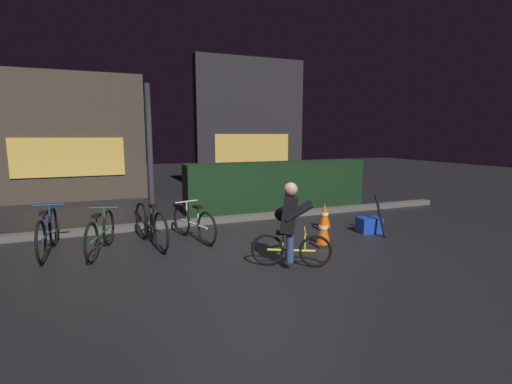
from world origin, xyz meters
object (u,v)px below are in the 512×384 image
parked_bike_center_left (151,225)px  closed_umbrella (380,216)px  parked_bike_center_right (194,223)px  blue_crate (369,225)px  traffic_cone_near (323,230)px  parked_bike_left_mid (101,233)px  cyclist (290,224)px  traffic_cone_far (325,216)px  street_post (150,165)px  parked_bike_leftmost (48,233)px

parked_bike_center_left → closed_umbrella: size_ratio=1.99×
parked_bike_center_right → blue_crate: bearing=-120.4°
parked_bike_center_left → blue_crate: parked_bike_center_left is taller
traffic_cone_near → blue_crate: (1.31, 0.40, -0.12)m
closed_umbrella → parked_bike_left_mid: bearing=92.5°
cyclist → parked_bike_left_mid: bearing=174.3°
parked_bike_left_mid → parked_bike_center_right: 1.59m
parked_bike_center_right → traffic_cone_near: size_ratio=2.61×
parked_bike_center_left → parked_bike_center_right: parked_bike_center_left is taller
traffic_cone_far → cyclist: 2.44m
parked_bike_center_right → traffic_cone_near: parked_bike_center_right is taller
cyclist → parked_bike_center_left: bearing=161.8°
parked_bike_center_right → traffic_cone_far: bearing=-110.8°
traffic_cone_far → blue_crate: traffic_cone_far is taller
traffic_cone_near → traffic_cone_far: traffic_cone_near is taller
parked_bike_center_left → parked_bike_center_right: 0.77m
parked_bike_center_left → parked_bike_center_right: bearing=-98.1°
parked_bike_left_mid → blue_crate: parked_bike_left_mid is taller
street_post → traffic_cone_far: (3.41, -0.29, -1.14)m
parked_bike_leftmost → parked_bike_left_mid: 0.84m
street_post → parked_bike_center_left: street_post is taller
parked_bike_center_right → cyclist: cyclist is taller
traffic_cone_far → parked_bike_center_left: bearing=178.5°
parked_bike_center_right → traffic_cone_far: (2.70, -0.14, -0.07)m
parked_bike_left_mid → parked_bike_center_left: 0.82m
traffic_cone_near → blue_crate: 1.38m
parked_bike_left_mid → traffic_cone_near: 3.74m
parked_bike_center_left → blue_crate: size_ratio=3.84×
parked_bike_leftmost → parked_bike_center_left: size_ratio=0.99×
street_post → blue_crate: bearing=-12.5°
traffic_cone_near → traffic_cone_far: size_ratio=1.05×
parked_bike_left_mid → parked_bike_center_right: size_ratio=1.04×
street_post → cyclist: bearing=-49.4°
traffic_cone_near → traffic_cone_far: bearing=56.8°
street_post → traffic_cone_near: (2.75, -1.30, -1.12)m
traffic_cone_near → traffic_cone_far: 1.20m
blue_crate → cyclist: (-2.34, -1.12, 0.48)m
parked_bike_leftmost → closed_umbrella: (5.77, -1.08, 0.03)m
cyclist → traffic_cone_far: bearing=72.9°
street_post → closed_umbrella: size_ratio=3.28×
parked_bike_leftmost → blue_crate: (5.72, -0.83, -0.20)m
parked_bike_leftmost → parked_bike_left_mid: bearing=-106.1°
parked_bike_leftmost → traffic_cone_far: (5.07, -0.22, -0.10)m
street_post → closed_umbrella: street_post is taller
parked_bike_leftmost → cyclist: 3.91m
street_post → blue_crate: 4.34m
parked_bike_left_mid → blue_crate: 4.96m
street_post → parked_bike_left_mid: bearing=-158.5°
parked_bike_center_right → closed_umbrella: bearing=-124.2°
parked_bike_center_right → blue_crate: parked_bike_center_right is taller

